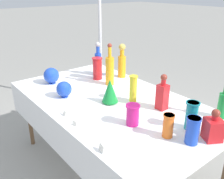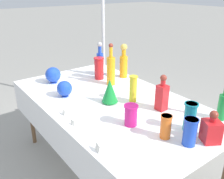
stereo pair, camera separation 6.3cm
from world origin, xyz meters
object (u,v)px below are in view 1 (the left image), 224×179
object	(u,v)px
fluted_vase_0	(110,91)
cardboard_box_behind_left	(174,116)
slender_vase_5	(192,115)
tall_bottle_3	(223,103)
slender_vase_3	(193,130)
square_decanter_1	(162,95)
round_bowl_1	(64,89)
tall_bottle_2	(98,62)
tall_bottle_0	(122,62)
slender_vase_0	(168,125)
slender_vase_1	(97,68)
tall_bottle_1	(110,69)
square_decanter_0	(213,128)
canopy_pole	(100,50)
round_bowl_0	(51,75)
slender_vase_2	(133,88)
slender_vase_4	(133,114)

from	to	relation	value
fluted_vase_0	cardboard_box_behind_left	distance (m)	1.40
slender_vase_5	tall_bottle_3	bearing A→B (deg)	81.83
slender_vase_3	cardboard_box_behind_left	xyz separation A→B (m)	(-0.98, 1.15, -0.72)
square_decanter_1	round_bowl_1	bearing A→B (deg)	-144.29
tall_bottle_2	square_decanter_1	size ratio (longest dim) A/B	1.26
tall_bottle_0	square_decanter_1	world-z (taller)	tall_bottle_0
slender_vase_0	slender_vase_1	world-z (taller)	slender_vase_1
tall_bottle_1	tall_bottle_3	bearing A→B (deg)	12.63
round_bowl_1	cardboard_box_behind_left	size ratio (longest dim) A/B	0.34
tall_bottle_0	square_decanter_1	distance (m)	0.85
square_decanter_0	fluted_vase_0	bearing A→B (deg)	-168.34
tall_bottle_2	canopy_pole	size ratio (longest dim) A/B	0.17
square_decanter_0	slender_vase_0	xyz separation A→B (m)	(-0.21, -0.20, 0.00)
tall_bottle_3	round_bowl_1	size ratio (longest dim) A/B	2.23
slender_vase_3	canopy_pole	world-z (taller)	canopy_pole
tall_bottle_3	round_bowl_0	bearing A→B (deg)	-154.82
slender_vase_2	fluted_vase_0	bearing A→B (deg)	-119.83
round_bowl_1	tall_bottle_1	bearing A→B (deg)	88.86
slender_vase_3	slender_vase_5	bearing A→B (deg)	127.64
round_bowl_0	slender_vase_0	bearing A→B (deg)	6.69
round_bowl_0	round_bowl_1	bearing A→B (deg)	-9.43
square_decanter_0	square_decanter_1	size ratio (longest dim) A/B	0.74
tall_bottle_1	tall_bottle_3	xyz separation A→B (m)	(1.09, 0.24, -0.04)
slender_vase_1	tall_bottle_0	bearing A→B (deg)	65.41
canopy_pole	slender_vase_5	bearing A→B (deg)	-17.70
tall_bottle_3	slender_vase_5	world-z (taller)	tall_bottle_3
square_decanter_0	round_bowl_1	distance (m)	1.30
slender_vase_0	slender_vase_3	bearing A→B (deg)	23.35
slender_vase_1	canopy_pole	bearing A→B (deg)	141.83
slender_vase_0	slender_vase_2	world-z (taller)	slender_vase_2
tall_bottle_1	square_decanter_0	world-z (taller)	tall_bottle_1
slender_vase_0	slender_vase_5	distance (m)	0.21
slender_vase_4	round_bowl_0	xyz separation A→B (m)	(-1.14, -0.09, 0.00)
slender_vase_5	round_bowl_1	world-z (taller)	slender_vase_5
tall_bottle_0	tall_bottle_1	size ratio (longest dim) A/B	0.87
square_decanter_1	slender_vase_2	bearing A→B (deg)	-162.61
tall_bottle_1	cardboard_box_behind_left	xyz separation A→B (m)	(0.17, 0.92, -0.78)
square_decanter_1	canopy_pole	xyz separation A→B (m)	(-1.60, 0.54, -0.02)
tall_bottle_3	cardboard_box_behind_left	bearing A→B (deg)	143.60
tall_bottle_2	slender_vase_4	world-z (taller)	tall_bottle_2
fluted_vase_0	round_bowl_0	world-z (taller)	fluted_vase_0
square_decanter_0	slender_vase_3	distance (m)	0.15
tall_bottle_2	tall_bottle_3	bearing A→B (deg)	6.95
slender_vase_4	round_bowl_1	distance (m)	0.77
tall_bottle_2	tall_bottle_3	size ratio (longest dim) A/B	1.15
round_bowl_1	square_decanter_1	bearing A→B (deg)	35.71
slender_vase_5	tall_bottle_1	bearing A→B (deg)	175.26
slender_vase_3	round_bowl_0	bearing A→B (deg)	-171.65
tall_bottle_0	square_decanter_1	size ratio (longest dim) A/B	1.23
slender_vase_3	round_bowl_1	world-z (taller)	slender_vase_3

